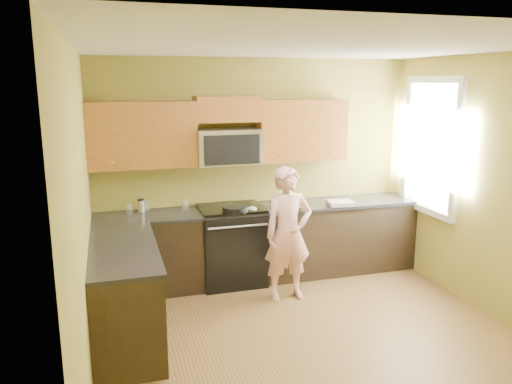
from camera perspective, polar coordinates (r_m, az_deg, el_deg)
name	(u,v)px	position (r m, az deg, el deg)	size (l,w,h in m)	color
floor	(315,343)	(4.98, 6.76, -16.65)	(4.00, 4.00, 0.00)	brown
ceiling	(324,46)	(4.37, 7.70, 16.06)	(4.00, 4.00, 0.00)	white
wall_back	(255,168)	(6.33, -0.07, 2.75)	(4.00, 4.00, 0.00)	olive
wall_front	(476,294)	(2.87, 23.70, -10.51)	(4.00, 4.00, 0.00)	olive
wall_left	(82,222)	(4.13, -19.18, -3.23)	(4.00, 4.00, 0.00)	olive
wall_right	(504,191)	(5.59, 26.34, 0.13)	(4.00, 4.00, 0.00)	olive
cabinet_back_run	(262,244)	(6.27, 0.71, -5.92)	(4.00, 0.60, 0.88)	black
cabinet_left_run	(125,296)	(4.99, -14.65, -11.31)	(0.60, 1.60, 0.88)	black
countertop_back	(263,208)	(6.13, 0.75, -1.87)	(4.00, 0.62, 0.04)	black
countertop_left	(123,249)	(4.83, -14.83, -6.29)	(0.62, 1.60, 0.04)	black
stove	(231,245)	(6.14, -2.80, -6.01)	(0.76, 0.65, 0.95)	black
microwave	(228,164)	(6.02, -3.19, 3.19)	(0.76, 0.40, 0.42)	silver
upper_cab_left	(144,168)	(5.91, -12.65, 2.73)	(1.22, 0.33, 0.75)	#925921
upper_cab_right	(300,160)	(6.34, 5.05, 3.62)	(1.12, 0.33, 0.75)	#925921
upper_cab_over_mw	(227,109)	(5.99, -3.34, 9.39)	(0.76, 0.33, 0.30)	#925921
window	(431,146)	(6.44, 19.26, 4.92)	(0.06, 1.06, 1.66)	white
woman	(288,234)	(5.62, 3.67, -4.77)	(0.55, 0.36, 1.51)	#FE827F
frying_pan	(235,212)	(5.78, -2.38, -2.26)	(0.29, 0.51, 0.07)	black
butter_tub	(275,206)	(6.15, 2.23, -1.65)	(0.13, 0.13, 0.10)	#FFFE43
toast_slice	(304,208)	(6.09, 5.48, -1.78)	(0.11, 0.11, 0.01)	#B27F47
napkin_a	(252,209)	(5.91, -0.43, -1.93)	(0.11, 0.12, 0.06)	silver
napkin_b	(293,204)	(6.16, 4.19, -1.34)	(0.12, 0.13, 0.07)	silver
dish_towel	(340,203)	(6.30, 9.53, -1.24)	(0.30, 0.24, 0.05)	white
travel_mug	(141,212)	(6.03, -12.88, -2.25)	(0.07, 0.07, 0.16)	silver
glass_a	(129,209)	(5.97, -14.21, -1.86)	(0.07, 0.07, 0.12)	silver
glass_b	(146,205)	(6.09, -12.35, -1.50)	(0.07, 0.07, 0.12)	silver
glass_c	(185,205)	(6.05, -8.01, -1.42)	(0.07, 0.07, 0.12)	silver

